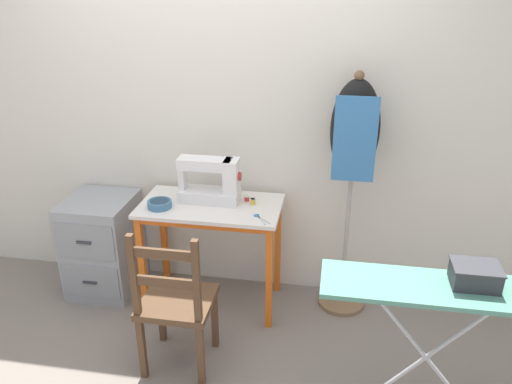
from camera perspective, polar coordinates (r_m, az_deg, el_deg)
ground_plane at (r=3.44m, az=-5.83°, el=-14.63°), size 14.00×14.00×0.00m
wall_back at (r=3.37m, az=-4.19°, el=8.96°), size 10.00×0.05×2.55m
sewing_table at (r=3.29m, az=-5.20°, el=-3.33°), size 0.92×0.50×0.75m
sewing_machine at (r=3.24m, az=-4.98°, el=1.17°), size 0.41×0.17×0.32m
fabric_bowl at (r=3.25m, az=-10.97°, el=-1.34°), size 0.15×0.15×0.05m
scissors at (r=3.06m, az=0.39°, el=-2.96°), size 0.12×0.13×0.01m
thread_spool_near_machine at (r=3.28m, az=-1.06°, el=-0.76°), size 0.04×0.04×0.04m
thread_spool_mid_table at (r=3.23m, az=-0.36°, el=-1.11°), size 0.04×0.04×0.04m
wooden_chair at (r=2.89m, az=-9.16°, el=-12.46°), size 0.40×0.38×0.92m
filing_cabinet at (r=3.74m, az=-17.04°, el=-5.77°), size 0.45×0.50×0.71m
dress_form at (r=3.11m, az=11.11°, el=5.27°), size 0.32×0.32×1.62m
ironing_board at (r=2.50m, az=19.93°, el=-11.03°), size 1.07×0.31×0.81m
storage_box at (r=2.52m, az=23.75°, el=-8.69°), size 0.22×0.17×0.10m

